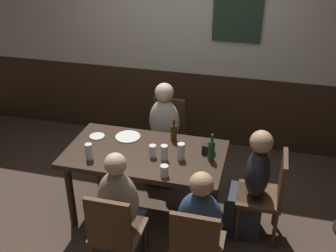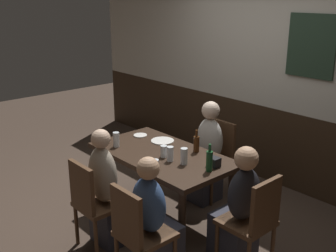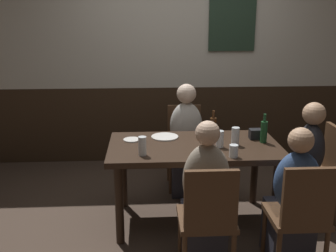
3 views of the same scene
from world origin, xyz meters
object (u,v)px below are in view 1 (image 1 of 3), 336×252
person_head_east (250,192)px  beer_glass_half (153,152)px  person_right_near (200,236)px  person_mid_near (122,219)px  plate_white_small (97,136)px  highball_clear (89,153)px  condiment_caddy (208,148)px  chair_mid_near (115,231)px  chair_mid_far (167,133)px  tumbler_short (164,171)px  tumbler_water (164,153)px  chair_right_near (196,247)px  person_mid_far (163,140)px  plate_white_large (128,137)px  chair_head_east (268,192)px  beer_bottle_brown (174,132)px  pint_glass_stout (181,152)px  dining_table (145,160)px  beer_bottle_green (211,150)px

person_head_east → beer_glass_half: person_head_east is taller
person_right_near → person_mid_near: bearing=-179.8°
plate_white_small → highball_clear: bearing=-76.0°
highball_clear → condiment_caddy: (1.03, 0.38, -0.02)m
chair_mid_near → beer_glass_half: size_ratio=7.43×
chair_mid_far → tumbler_short: bearing=-76.5°
chair_mid_far → highball_clear: 1.20m
highball_clear → tumbler_water: bearing=14.0°
beer_glass_half → condiment_caddy: 0.52m
condiment_caddy → chair_right_near: bearing=-85.3°
person_head_east → person_mid_far: person_mid_far is taller
condiment_caddy → chair_mid_far: bearing=130.0°
person_mid_far → highball_clear: 1.06m
highball_clear → tumbler_water: highball_clear is taller
person_mid_near → condiment_caddy: bearing=54.2°
tumbler_short → plate_white_large: tumbler_short is taller
chair_right_near → person_mid_far: person_mid_far is taller
chair_mid_far → person_right_near: size_ratio=0.81×
chair_head_east → beer_bottle_brown: bearing=163.6°
highball_clear → pint_glass_stout: (0.81, 0.21, -0.00)m
dining_table → chair_mid_far: chair_mid_far is taller
chair_mid_near → plate_white_large: bearing=103.3°
highball_clear → plate_white_large: (0.20, 0.47, -0.06)m
beer_bottle_brown → condiment_caddy: (0.37, -0.14, -0.05)m
chair_head_east → highball_clear: highball_clear is taller
chair_mid_near → chair_right_near: bearing=0.0°
dining_table → beer_bottle_green: beer_bottle_green is taller
highball_clear → dining_table: bearing=28.2°
pint_glass_stout → beer_bottle_brown: beer_bottle_brown is taller
chair_head_east → person_mid_near: size_ratio=0.77×
dining_table → beer_bottle_brown: bearing=53.0°
highball_clear → plate_white_large: size_ratio=0.63×
person_head_east → plate_white_large: bearing=169.9°
person_mid_far → plate_white_small: (-0.55, -0.51, 0.26)m
chair_mid_far → condiment_caddy: 0.95m
person_head_east → person_mid_far: bearing=146.4°
highball_clear → tumbler_short: size_ratio=1.55×
beer_glass_half → beer_bottle_brown: size_ratio=0.51×
tumbler_water → beer_bottle_green: size_ratio=0.56×
dining_table → plate_white_large: plate_white_large is taller
chair_head_east → beer_bottle_green: beer_bottle_green is taller
pint_glass_stout → beer_bottle_green: 0.28m
beer_glass_half → chair_mid_far: bearing=96.1°
person_mid_near → beer_bottle_brown: 1.03m
person_head_east → person_mid_far: size_ratio=0.96×
beer_bottle_brown → person_mid_far: bearing=118.7°
dining_table → tumbler_water: tumbler_water is taller
person_mid_near → tumbler_short: 0.53m
beer_bottle_green → condiment_caddy: bearing=111.4°
chair_right_near → person_head_east: size_ratio=0.80×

